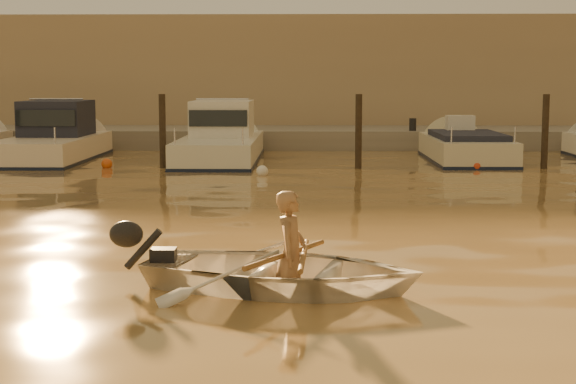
{
  "coord_description": "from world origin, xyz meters",
  "views": [
    {
      "loc": [
        -1.61,
        -9.97,
        2.43
      ],
      "look_at": [
        -1.88,
        2.99,
        0.75
      ],
      "focal_mm": 55.0,
      "sensor_mm": 36.0,
      "label": 1
    }
  ],
  "objects_px": {
    "dinghy": "(283,271)",
    "waterfront_building": "(345,79)",
    "person": "(291,254)",
    "moored_boat_3": "(465,153)",
    "moored_boat_2": "(220,139)",
    "moored_boat_1": "(52,139)"
  },
  "relations": [
    {
      "from": "person",
      "to": "waterfront_building",
      "type": "distance_m",
      "value": 27.16
    },
    {
      "from": "person",
      "to": "moored_boat_3",
      "type": "bearing_deg",
      "value": -3.16
    },
    {
      "from": "waterfront_building",
      "to": "person",
      "type": "bearing_deg",
      "value": -93.77
    },
    {
      "from": "person",
      "to": "moored_boat_3",
      "type": "height_order",
      "value": "person"
    },
    {
      "from": "moored_boat_3",
      "to": "waterfront_building",
      "type": "distance_m",
      "value": 11.63
    },
    {
      "from": "dinghy",
      "to": "moored_boat_1",
      "type": "xyz_separation_m",
      "value": [
        -7.28,
        16.01,
        0.41
      ]
    },
    {
      "from": "person",
      "to": "moored_boat_1",
      "type": "relative_size",
      "value": 0.22
    },
    {
      "from": "moored_boat_1",
      "to": "moored_boat_2",
      "type": "height_order",
      "value": "same"
    },
    {
      "from": "dinghy",
      "to": "moored_boat_2",
      "type": "distance_m",
      "value": 16.17
    },
    {
      "from": "moored_boat_2",
      "to": "waterfront_building",
      "type": "bearing_deg",
      "value": 69.35
    },
    {
      "from": "moored_boat_1",
      "to": "waterfront_building",
      "type": "bearing_deg",
      "value": 50.22
    },
    {
      "from": "dinghy",
      "to": "waterfront_building",
      "type": "distance_m",
      "value": 27.16
    },
    {
      "from": "person",
      "to": "moored_boat_3",
      "type": "xyz_separation_m",
      "value": [
        4.87,
        16.03,
        -0.2
      ]
    },
    {
      "from": "waterfront_building",
      "to": "moored_boat_2",
      "type": "bearing_deg",
      "value": -110.65
    },
    {
      "from": "person",
      "to": "waterfront_building",
      "type": "xyz_separation_m",
      "value": [
        1.78,
        27.03,
        1.97
      ]
    },
    {
      "from": "waterfront_building",
      "to": "dinghy",
      "type": "bearing_deg",
      "value": -93.98
    },
    {
      "from": "moored_boat_3",
      "to": "waterfront_building",
      "type": "relative_size",
      "value": 0.13
    },
    {
      "from": "moored_boat_1",
      "to": "person",
      "type": "bearing_deg",
      "value": -65.29
    },
    {
      "from": "moored_boat_2",
      "to": "moored_boat_3",
      "type": "relative_size",
      "value": 1.23
    },
    {
      "from": "dinghy",
      "to": "moored_boat_1",
      "type": "relative_size",
      "value": 0.48
    },
    {
      "from": "moored_boat_1",
      "to": "waterfront_building",
      "type": "xyz_separation_m",
      "value": [
        9.16,
        11.0,
        1.77
      ]
    },
    {
      "from": "moored_boat_2",
      "to": "moored_boat_3",
      "type": "bearing_deg",
      "value": 0.0
    }
  ]
}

